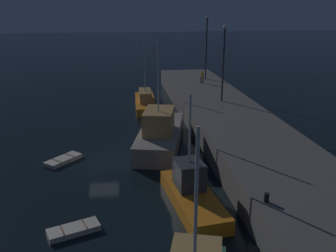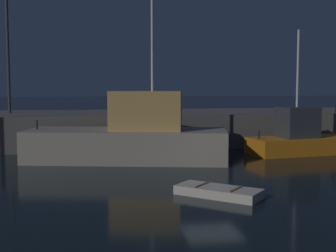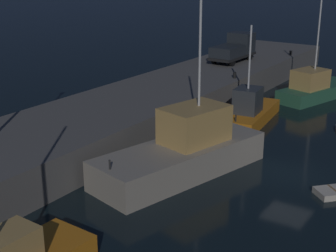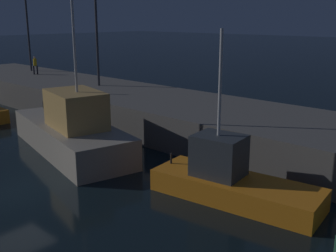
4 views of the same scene
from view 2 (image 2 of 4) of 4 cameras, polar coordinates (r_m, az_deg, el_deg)
name	(u,v)px [view 2 (image 2 of 4)]	position (r m, az deg, el deg)	size (l,w,h in m)	color
ground_plane	(212,178)	(20.22, 5.54, -6.50)	(320.00, 320.00, 0.00)	black
pier_quay	(163,127)	(32.39, -0.66, -0.16)	(63.69, 8.02, 2.21)	#5B5956
fishing_boat_blue	(131,137)	(24.53, -4.66, -1.41)	(11.19, 5.95, 9.76)	gray
fishing_trawler_green	(306,139)	(28.47, 16.90, -1.55)	(7.65, 3.42, 7.31)	orange
rowboat_white_mid	(218,192)	(16.93, 6.34, -8.19)	(3.14, 3.02, 0.37)	beige
lamp_post_east	(8,41)	(32.67, -19.48, 10.05)	(0.44, 0.44, 8.34)	#38383D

